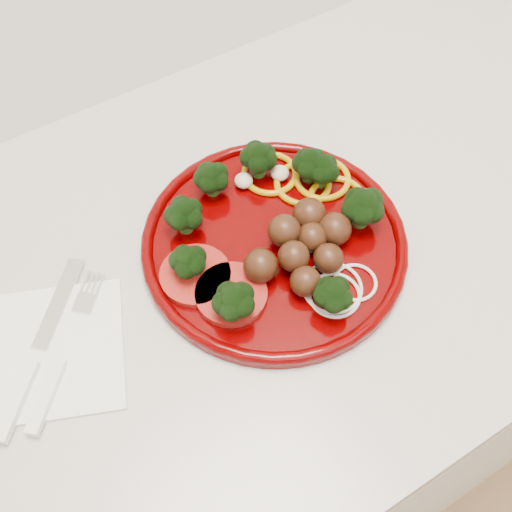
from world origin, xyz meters
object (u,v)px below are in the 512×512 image
knife (30,367)px  plate (276,235)px  napkin (50,351)px  fork (55,376)px

knife → plate: bearing=-46.6°
napkin → knife: 0.03m
plate → knife: 0.29m
fork → plate: bearing=-42.2°
napkin → fork: bearing=-99.9°
plate → fork: (-0.27, -0.02, -0.01)m
napkin → knife: bearing=-155.9°
knife → fork: bearing=-97.0°
plate → napkin: (-0.26, 0.01, -0.02)m
plate → napkin: size_ratio=2.01×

